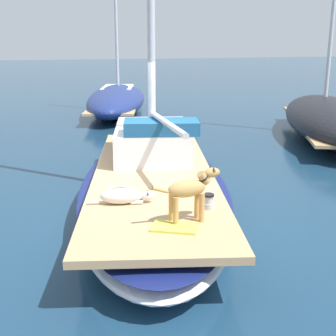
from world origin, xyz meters
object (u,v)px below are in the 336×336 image
sailboat_main (154,190)px  coiled_rope (118,190)px  moored_boat_far_astern (117,99)px  deck_winch (208,202)px  deck_towel (175,227)px  dog_white (124,196)px  dog_tan (190,190)px  moored_boat_starboard_side (329,118)px

sailboat_main → coiled_rope: 1.19m
sailboat_main → moored_boat_far_astern: bearing=84.7°
deck_winch → deck_towel: (-0.63, -0.54, -0.08)m
dog_white → deck_towel: (0.45, -1.04, -0.09)m
deck_towel → dog_white: bearing=113.4°
dog_white → deck_towel: 1.14m
dog_white → deck_towel: bearing=-66.6°
dog_white → coiled_rope: (-0.00, 0.57, -0.08)m
dog_tan → deck_towel: 0.50m
dog_tan → sailboat_main: bearing=88.6°
coiled_rope → moored_boat_starboard_side: 8.87m
deck_towel → moored_boat_far_astern: size_ratio=0.07×
deck_towel → moored_boat_far_astern: 13.39m
coiled_rope → deck_towel: (0.45, -1.62, -0.01)m
dog_tan → deck_towel: (-0.25, -0.17, -0.41)m
deck_winch → deck_towel: size_ratio=0.38×
sailboat_main → deck_winch: 2.00m
dog_tan → moored_boat_starboard_side: size_ratio=0.12×
sailboat_main → moored_boat_starboard_side: bearing=34.7°
dog_tan → moored_boat_far_astern: 13.21m
dog_white → moored_boat_starboard_side: size_ratio=0.12×
dog_tan → moored_boat_starboard_side: bearing=46.3°
moored_boat_starboard_side → deck_towel: bearing=-134.1°
coiled_rope → deck_towel: coiled_rope is taller
dog_white → dog_tan: bearing=-51.5°
sailboat_main → deck_towel: 2.52m
dog_tan → moored_boat_far_astern: moored_boat_far_astern is taller
dog_tan → deck_winch: size_ratio=4.46×
sailboat_main → moored_boat_starboard_side: moored_boat_starboard_side is taller
deck_winch → dog_tan: bearing=-135.7°
dog_tan → deck_winch: (0.39, 0.38, -0.32)m
coiled_rope → moored_boat_starboard_side: size_ratio=0.04×
dog_white → deck_winch: bearing=-24.8°
dog_white → coiled_rope: bearing=90.0°
dog_white → moored_boat_far_astern: 12.41m
deck_winch → moored_boat_far_astern: moored_boat_far_astern is taller
dog_tan → moored_boat_far_astern: (1.06, 13.16, -0.52)m
dog_tan → deck_towel: dog_tan is taller
deck_winch → coiled_rope: (-1.08, 1.07, -0.08)m
dog_tan → moored_boat_far_astern: bearing=85.4°
moored_boat_far_astern → sailboat_main: bearing=-95.3°
moored_boat_far_astern → deck_winch: bearing=-93.0°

